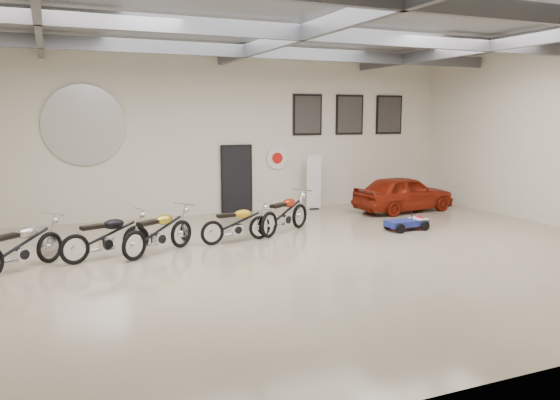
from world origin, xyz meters
name	(u,v)px	position (x,y,z in m)	size (l,w,h in m)	color
floor	(301,257)	(0.00, 0.00, 0.00)	(16.00, 12.00, 0.01)	tan
ceiling	(303,20)	(0.00, 0.00, 5.00)	(16.00, 12.00, 0.01)	gray
back_wall	(220,134)	(0.00, 6.00, 2.50)	(16.00, 0.02, 5.00)	beige
ceiling_beams	(303,33)	(0.00, 0.00, 4.75)	(15.80, 11.80, 0.32)	#585A60
door	(236,180)	(0.50, 5.95, 1.05)	(0.92, 0.08, 2.10)	black
logo_plaque	(84,125)	(-4.00, 5.95, 2.80)	(2.30, 0.06, 1.16)	silver
poster_left	(307,115)	(3.00, 5.96, 3.10)	(1.05, 0.08, 1.35)	black
poster_mid	(350,115)	(4.60, 5.96, 3.10)	(1.05, 0.08, 1.35)	black
poster_right	(389,115)	(6.20, 5.96, 3.10)	(1.05, 0.08, 1.35)	black
oil_sign	(277,158)	(1.90, 5.95, 1.70)	(0.72, 0.10, 0.72)	white
banner_stand	(314,182)	(3.03, 5.50, 0.91)	(0.50, 0.20, 1.82)	white
motorcycle_silver	(20,245)	(-5.59, 1.20, 0.53)	(2.03, 0.63, 1.06)	silver
motorcycle_black	(106,235)	(-3.93, 1.54, 0.52)	(1.99, 0.62, 1.03)	silver
motorcycle_gold	(159,231)	(-2.81, 1.53, 0.53)	(2.02, 0.63, 1.05)	silver
motorcycle_yellow	(237,223)	(-0.84, 1.94, 0.48)	(1.84, 0.57, 0.96)	silver
motorcycle_red	(285,213)	(0.68, 2.48, 0.54)	(2.08, 0.64, 1.08)	silver
go_kart	(410,220)	(3.97, 1.52, 0.26)	(1.44, 0.65, 0.52)	navy
vintage_car	(404,193)	(5.53, 4.00, 0.59)	(3.44, 1.39, 1.17)	maroon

